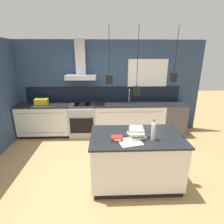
% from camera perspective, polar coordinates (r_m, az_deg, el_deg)
% --- Properties ---
extents(ground_plane, '(16.00, 16.00, 0.00)m').
position_cam_1_polar(ground_plane, '(3.72, -2.59, -18.21)').
color(ground_plane, tan).
rests_on(ground_plane, ground).
extents(wall_back, '(5.60, 2.47, 2.60)m').
position_cam_1_polar(wall_back, '(5.06, -3.02, 8.46)').
color(wall_back, navy).
rests_on(wall_back, ground_plane).
extents(counter_run_left, '(1.42, 0.64, 0.91)m').
position_cam_1_polar(counter_run_left, '(5.28, -20.96, -2.39)').
color(counter_run_left, black).
rests_on(counter_run_left, ground_plane).
extents(counter_run_sink, '(1.94, 0.64, 1.30)m').
position_cam_1_polar(counter_run_sink, '(5.05, 5.66, -2.16)').
color(counter_run_sink, black).
rests_on(counter_run_sink, ground_plane).
extents(oven_range, '(0.73, 0.66, 0.91)m').
position_cam_1_polar(oven_range, '(5.04, -9.44, -2.44)').
color(oven_range, '#B5B5BA').
rests_on(oven_range, ground_plane).
extents(dishwasher, '(0.62, 0.65, 0.91)m').
position_cam_1_polar(dishwasher, '(5.37, 19.22, -1.94)').
color(dishwasher, '#4C4C51').
rests_on(dishwasher, ground_plane).
extents(kitchen_island, '(1.55, 0.95, 0.91)m').
position_cam_1_polar(kitchen_island, '(3.21, 7.65, -14.84)').
color(kitchen_island, black).
rests_on(kitchen_island, ground_plane).
extents(bottle_on_island, '(0.07, 0.07, 0.34)m').
position_cam_1_polar(bottle_on_island, '(2.84, 13.31, -6.19)').
color(bottle_on_island, silver).
rests_on(bottle_on_island, kitchen_island).
extents(book_stack, '(0.30, 0.34, 0.15)m').
position_cam_1_polar(book_stack, '(2.92, 8.00, -6.60)').
color(book_stack, silver).
rests_on(book_stack, kitchen_island).
extents(red_supply_box, '(0.18, 0.13, 0.06)m').
position_cam_1_polar(red_supply_box, '(2.79, 1.61, -8.60)').
color(red_supply_box, red).
rests_on(red_supply_box, kitchen_island).
extents(paper_pile, '(0.40, 0.38, 0.01)m').
position_cam_1_polar(paper_pile, '(2.78, 5.85, -9.57)').
color(paper_pile, silver).
rests_on(paper_pile, kitchen_island).
extents(yellow_toolbox, '(0.34, 0.18, 0.19)m').
position_cam_1_polar(yellow_toolbox, '(5.15, -22.04, 3.15)').
color(yellow_toolbox, gold).
rests_on(yellow_toolbox, counter_run_left).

